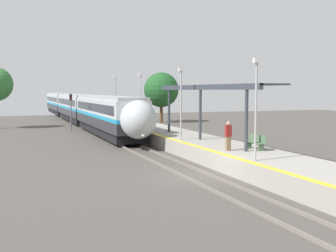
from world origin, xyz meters
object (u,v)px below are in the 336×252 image
(railway_signal, at_px, (71,108))
(train, at_px, (77,106))
(lamppost_mid, at_px, (181,99))
(lamppost_far, at_px, (141,97))
(lamppost_farthest, at_px, (116,95))
(platform_bench, at_px, (256,142))
(lamppost_near, at_px, (256,102))
(person_waiting, at_px, (228,135))

(railway_signal, bearing_deg, train, 78.19)
(train, xyz_separation_m, lamppost_mid, (2.39, -32.69, 1.69))
(railway_signal, xyz_separation_m, lamppost_mid, (4.93, -20.53, 1.43))
(lamppost_far, bearing_deg, railway_signal, 114.61)
(lamppost_farthest, bearing_deg, lamppost_far, -90.00)
(train, height_order, lamppost_farthest, lamppost_farthest)
(lamppost_mid, distance_m, lamppost_farthest, 19.52)
(platform_bench, relative_size, railway_signal, 0.42)
(lamppost_mid, xyz_separation_m, lamppost_farthest, (0.00, 19.52, 0.00))
(platform_bench, bearing_deg, lamppost_mid, 109.97)
(train, xyz_separation_m, lamppost_far, (2.39, -22.93, 1.69))
(railway_signal, xyz_separation_m, lamppost_near, (4.93, -30.29, 1.43))
(railway_signal, bearing_deg, person_waiting, -78.52)
(lamppost_far, bearing_deg, platform_bench, -81.90)
(train, distance_m, lamppost_mid, 32.82)
(lamppost_mid, bearing_deg, railway_signal, 103.51)
(platform_bench, height_order, lamppost_farthest, lamppost_farthest)
(lamppost_mid, bearing_deg, lamppost_farthest, 90.00)
(person_waiting, bearing_deg, railway_signal, 101.48)
(lamppost_far, bearing_deg, lamppost_mid, -90.00)
(person_waiting, height_order, lamppost_near, lamppost_near)
(person_waiting, relative_size, lamppost_near, 0.34)
(railway_signal, height_order, lamppost_far, lamppost_far)
(lamppost_near, distance_m, lamppost_mid, 9.76)
(train, relative_size, person_waiting, 36.33)
(railway_signal, height_order, lamppost_farthest, lamppost_farthest)
(train, relative_size, lamppost_far, 12.22)
(railway_signal, distance_m, lamppost_far, 11.93)
(railway_signal, relative_size, lamppost_farthest, 0.80)
(railway_signal, xyz_separation_m, lamppost_farthest, (4.93, -1.01, 1.43))
(train, xyz_separation_m, lamppost_near, (2.39, -42.45, 1.69))
(platform_bench, distance_m, lamppost_near, 4.84)
(train, bearing_deg, platform_bench, -83.16)
(person_waiting, distance_m, lamppost_mid, 6.47)
(lamppost_near, bearing_deg, lamppost_mid, 90.00)
(person_waiting, distance_m, railway_signal, 27.19)
(train, distance_m, lamppost_far, 23.11)
(lamppost_far, relative_size, lamppost_farthest, 1.00)
(platform_bench, distance_m, lamppost_farthest, 26.03)
(lamppost_near, xyz_separation_m, lamppost_mid, (0.00, 9.76, 0.00))
(lamppost_farthest, bearing_deg, platform_bench, -84.94)
(lamppost_near, height_order, lamppost_far, same)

